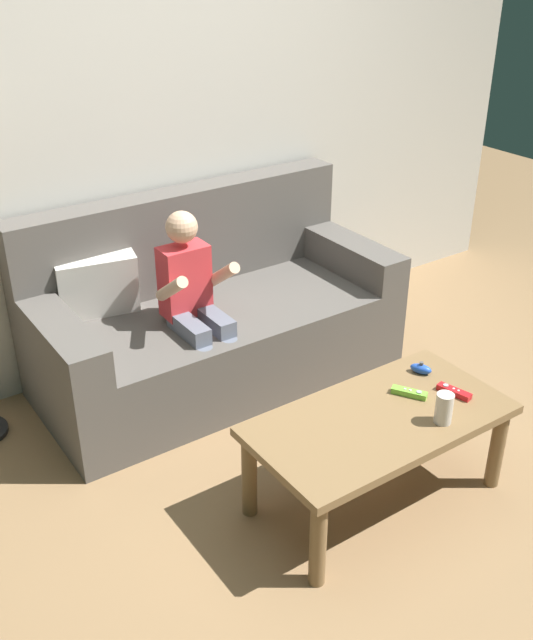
# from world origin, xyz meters

# --- Properties ---
(ground_plane) EXTENTS (9.19, 9.19, 0.00)m
(ground_plane) POSITION_xyz_m (0.00, 0.00, 0.00)
(ground_plane) COLOR olive
(wall_back) EXTENTS (4.59, 0.05, 2.50)m
(wall_back) POSITION_xyz_m (0.00, 1.73, 1.25)
(wall_back) COLOR beige
(wall_back) RESTS_ON ground
(couch) EXTENTS (1.78, 0.80, 0.90)m
(couch) POSITION_xyz_m (-0.03, 1.35, 0.31)
(couch) COLOR #56514C
(couch) RESTS_ON ground
(person_seated_on_couch) EXTENTS (0.31, 0.38, 0.94)m
(person_seated_on_couch) POSITION_xyz_m (-0.22, 1.16, 0.54)
(person_seated_on_couch) COLOR slate
(person_seated_on_couch) RESTS_ON ground
(coffee_table) EXTENTS (1.01, 0.53, 0.40)m
(coffee_table) POSITION_xyz_m (0.01, 0.16, 0.34)
(coffee_table) COLOR brown
(coffee_table) RESTS_ON ground
(game_remote_red_near_edge) EXTENTS (0.07, 0.14, 0.03)m
(game_remote_red_near_edge) POSITION_xyz_m (0.35, 0.10, 0.41)
(game_remote_red_near_edge) COLOR red
(game_remote_red_near_edge) RESTS_ON coffee_table
(nunchuk_blue) EXTENTS (0.08, 0.10, 0.05)m
(nunchuk_blue) POSITION_xyz_m (0.36, 0.29, 0.42)
(nunchuk_blue) COLOR blue
(nunchuk_blue) RESTS_ON coffee_table
(game_remote_lime_far_corner) EXTENTS (0.10, 0.14, 0.03)m
(game_remote_lime_far_corner) POSITION_xyz_m (0.20, 0.20, 0.41)
(game_remote_lime_far_corner) COLOR #72C638
(game_remote_lime_far_corner) RESTS_ON coffee_table
(soda_can) EXTENTS (0.07, 0.07, 0.12)m
(soda_can) POSITION_xyz_m (0.18, -0.00, 0.46)
(soda_can) COLOR silver
(soda_can) RESTS_ON coffee_table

